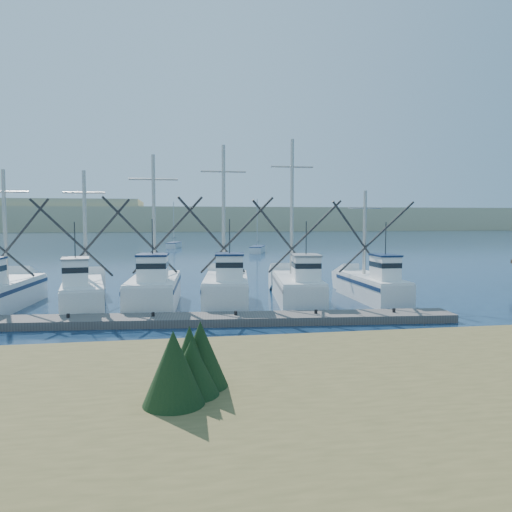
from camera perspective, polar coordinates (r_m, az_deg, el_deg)
The scene contains 7 objects.
ground at distance 21.33m, azimuth 11.98°, elevation -9.68°, with size 500.00×500.00×0.00m, color #0C1E37.
shore_bank at distance 10.17m, azimuth -11.00°, elevation -20.87°, with size 40.00×10.00×1.60m, color #4C422D.
floating_dock at distance 24.84m, azimuth -11.67°, elevation -7.22°, with size 29.79×1.99×0.40m, color #595350.
dune_ridge at distance 229.34m, azimuth -7.90°, elevation 4.20°, with size 360.00×60.00×10.00m, color tan.
trawler_fleet at distance 29.64m, azimuth -12.11°, elevation -3.84°, with size 28.66×8.82×10.13m.
sailboat_near at distance 75.53m, azimuth 0.17°, elevation 0.76°, with size 3.41×6.44×8.10m.
sailboat_far at distance 89.16m, azimuth -9.36°, elevation 1.24°, with size 2.85×6.12×8.10m.
Camera 1 is at (-7.75, -19.21, 5.11)m, focal length 35.00 mm.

